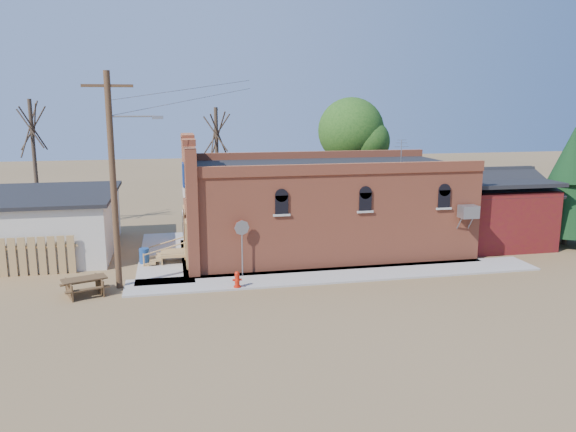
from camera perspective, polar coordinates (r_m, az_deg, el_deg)
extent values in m
plane|color=brown|center=(24.60, 2.55, -6.91)|extent=(120.00, 120.00, 0.00)
cube|color=#9E9991|center=(25.80, 5.30, -5.98)|extent=(19.00, 2.20, 0.08)
cube|color=#9E9991|center=(29.64, -12.31, -3.91)|extent=(2.60, 10.00, 0.08)
cube|color=#C95E3D|center=(29.70, 3.71, 0.73)|extent=(14.00, 7.00, 4.50)
cube|color=black|center=(29.37, 3.77, 5.15)|extent=(13.80, 6.80, 0.12)
cube|color=#C95E3D|center=(28.55, -9.95, 1.48)|extent=(0.50, 7.40, 5.80)
cube|color=navy|center=(27.19, -10.57, 3.32)|extent=(0.08, 1.10, 1.56)
cube|color=gray|center=(28.36, 17.86, 0.42)|extent=(0.85, 0.65, 0.60)
cube|color=maroon|center=(33.59, 19.52, 0.21)|extent=(5.00, 6.00, 3.20)
cylinder|color=#43311B|center=(24.16, -17.33, 3.22)|extent=(0.26, 0.26, 9.00)
cube|color=#43311B|center=(23.96, -17.89, 12.49)|extent=(2.00, 0.12, 0.12)
cylinder|color=gray|center=(23.88, -15.54, 9.74)|extent=(1.80, 0.08, 0.08)
cube|color=gray|center=(23.84, -13.10, 9.73)|extent=(0.45, 0.22, 0.14)
cylinder|color=#4B352B|center=(35.96, -7.22, 4.93)|extent=(0.24, 0.24, 7.50)
cylinder|color=#4B352B|center=(37.71, -24.31, 4.69)|extent=(0.24, 0.24, 8.00)
cylinder|color=#4B352B|center=(38.28, 6.33, 4.43)|extent=(0.28, 0.28, 6.30)
sphere|color=#194313|center=(38.06, 6.42, 8.62)|extent=(4.40, 4.40, 4.40)
cylinder|color=#4B352B|center=(34.84, 26.33, -1.62)|extent=(0.30, 0.30, 1.20)
cone|color=black|center=(34.38, 26.73, 2.93)|extent=(3.60, 3.60, 5.50)
cone|color=black|center=(34.22, 26.97, 5.58)|extent=(2.41, 2.41, 3.00)
cylinder|color=red|center=(24.00, -5.18, -7.15)|extent=(0.33, 0.33, 0.06)
cylinder|color=red|center=(23.91, -5.19, -6.48)|extent=(0.23, 0.23, 0.52)
sphere|color=red|center=(23.83, -5.20, -5.86)|extent=(0.21, 0.21, 0.21)
cylinder|color=red|center=(23.78, -5.15, -6.57)|extent=(0.11, 0.12, 0.10)
cylinder|color=red|center=(23.89, -5.51, -6.49)|extent=(0.12, 0.11, 0.10)
cylinder|color=red|center=(23.92, -4.87, -6.46)|extent=(0.12, 0.11, 0.10)
cylinder|color=gray|center=(25.33, -4.68, -3.50)|extent=(0.08, 0.08, 2.30)
cylinder|color=gray|center=(25.07, -4.71, -1.20)|extent=(0.69, 0.14, 0.69)
cylinder|color=#B0200A|center=(25.11, -4.73, -1.18)|extent=(0.69, 0.14, 0.69)
cylinder|color=navy|center=(28.21, -14.40, -3.93)|extent=(0.52, 0.52, 0.73)
cube|color=#4E361F|center=(24.45, -21.28, -6.98)|extent=(0.51, 1.28, 0.67)
cube|color=#4E361F|center=(24.66, -18.64, -6.65)|extent=(0.51, 1.28, 0.67)
cube|color=#4E361F|center=(24.44, -20.01, -6.02)|extent=(1.89, 1.31, 0.06)
cube|color=#4E361F|center=(24.03, -19.70, -7.02)|extent=(1.71, 0.81, 0.05)
cube|color=#4E361F|center=(25.02, -20.22, -6.33)|extent=(1.71, 0.81, 0.05)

